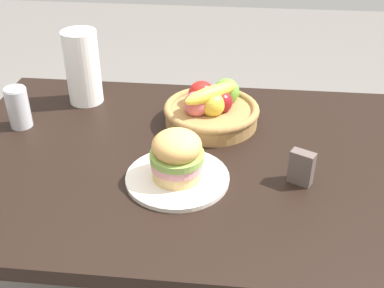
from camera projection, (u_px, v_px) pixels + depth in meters
dining_table at (200, 186)px, 1.38m from camera, size 1.40×0.90×0.75m
plate at (177, 178)px, 1.23m from camera, size 0.27×0.27×0.01m
sandwich at (177, 155)px, 1.19m from camera, size 0.14×0.14×0.13m
soda_can at (18, 107)px, 1.43m from camera, size 0.07×0.07×0.13m
fruit_basket at (211, 109)px, 1.46m from camera, size 0.29×0.29×0.14m
paper_towel_roll at (83, 67)px, 1.54m from camera, size 0.11×0.11×0.24m
napkin_holder at (301, 168)px, 1.20m from camera, size 0.07×0.05×0.09m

